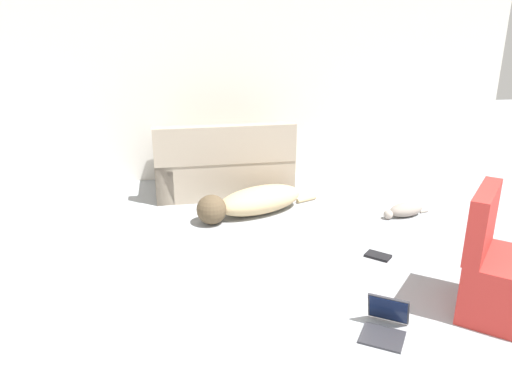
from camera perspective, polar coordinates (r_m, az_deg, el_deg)
name	(u,v)px	position (r m, az deg, el deg)	size (l,w,h in m)	color
wall_back	(238,84)	(6.44, -2.09, 12.29)	(7.07, 0.06, 2.44)	silver
couch	(223,168)	(6.07, -3.80, 2.75)	(1.64, 0.95, 0.88)	tan
dog	(251,202)	(5.37, -0.52, -1.11)	(1.45, 0.85, 0.31)	tan
cat	(405,210)	(5.58, 16.62, -1.97)	(0.57, 0.29, 0.15)	gray
laptop_open	(386,321)	(3.63, 14.62, -14.03)	(0.42, 0.45, 0.25)	#2D2D33
book_black	(378,256)	(4.63, 13.77, -7.10)	(0.25, 0.24, 0.02)	black
side_chair	(501,275)	(3.98, 26.21, -8.50)	(0.81, 0.82, 0.93)	#B72D28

